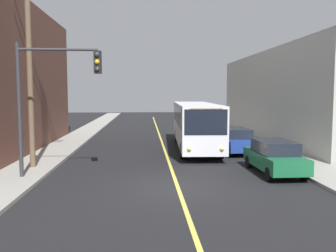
% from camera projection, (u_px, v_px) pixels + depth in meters
% --- Properties ---
extents(ground_plane, '(120.00, 120.00, 0.00)m').
position_uv_depth(ground_plane, '(178.00, 188.00, 14.88)').
color(ground_plane, black).
extents(sidewalk_left, '(2.50, 90.00, 0.15)m').
position_uv_depth(sidewalk_left, '(58.00, 150.00, 24.34)').
color(sidewalk_left, gray).
rests_on(sidewalk_left, ground).
extents(sidewalk_right, '(2.50, 90.00, 0.15)m').
position_uv_depth(sidewalk_right, '(267.00, 148.00, 25.28)').
color(sidewalk_right, gray).
rests_on(sidewalk_right, ground).
extents(lane_stripe_center, '(0.16, 60.00, 0.01)m').
position_uv_depth(lane_stripe_center, '(161.00, 140.00, 29.79)').
color(lane_stripe_center, '#D8CC4C').
rests_on(lane_stripe_center, ground).
extents(building_right_warehouse, '(12.00, 24.61, 7.41)m').
position_uv_depth(building_right_warehouse, '(326.00, 96.00, 31.31)').
color(building_right_warehouse, '#B2B2A8').
rests_on(building_right_warehouse, ground).
extents(city_bus, '(3.05, 12.24, 3.20)m').
position_uv_depth(city_bus, '(195.00, 123.00, 25.41)').
color(city_bus, silver).
rests_on(city_bus, ground).
extents(parked_car_green, '(1.87, 4.43, 1.62)m').
position_uv_depth(parked_car_green, '(275.00, 157.00, 17.44)').
color(parked_car_green, '#196038').
rests_on(parked_car_green, ground).
extents(parked_car_blue, '(1.89, 4.43, 1.62)m').
position_uv_depth(parked_car_blue, '(236.00, 140.00, 23.61)').
color(parked_car_blue, navy).
rests_on(parked_car_blue, ground).
extents(utility_pole_near, '(2.40, 0.28, 11.88)m').
position_uv_depth(utility_pole_near, '(29.00, 39.00, 17.81)').
color(utility_pole_near, brown).
rests_on(utility_pole_near, sidewalk_left).
extents(traffic_signal_left_corner, '(3.75, 0.48, 6.00)m').
position_uv_depth(traffic_signal_left_corner, '(54.00, 85.00, 15.96)').
color(traffic_signal_left_corner, '#2D2D33').
rests_on(traffic_signal_left_corner, sidewalk_left).
extents(fire_hydrant, '(0.44, 0.26, 0.84)m').
position_uv_depth(fire_hydrant, '(278.00, 148.00, 22.04)').
color(fire_hydrant, red).
rests_on(fire_hydrant, sidewalk_right).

